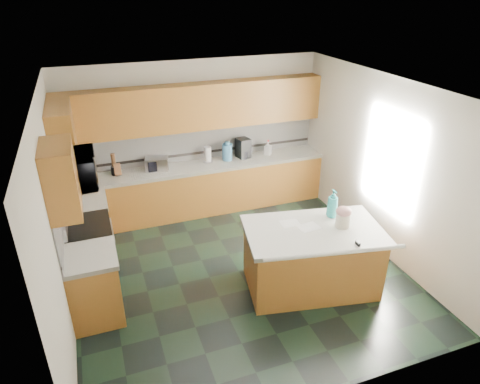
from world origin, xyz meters
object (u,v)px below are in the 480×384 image
island_top (314,231)px  soap_bottle_island (333,203)px  treat_jar (343,220)px  knife_block (117,169)px  toaster_oven (157,164)px  coffee_maker (243,148)px  island_base (311,260)px

island_top → soap_bottle_island: 0.51m
treat_jar → knife_block: size_ratio=0.98×
soap_bottle_island → treat_jar: bearing=-87.2°
treat_jar → soap_bottle_island: size_ratio=0.49×
toaster_oven → treat_jar: bearing=-41.4°
coffee_maker → treat_jar: bearing=-94.2°
coffee_maker → soap_bottle_island: bearing=-93.1°
knife_block → coffee_maker: (2.27, 0.03, 0.08)m
knife_block → treat_jar: bearing=-51.5°
island_base → treat_jar: treat_jar is taller
treat_jar → toaster_oven: bearing=113.6°
island_base → island_top: 0.46m
soap_bottle_island → toaster_oven: bearing=133.6°
island_base → toaster_oven: toaster_oven is taller
island_top → knife_block: size_ratio=8.95×
soap_bottle_island → toaster_oven: (-1.98, 2.48, -0.09)m
island_base → treat_jar: bearing=1.0°
island_top → coffee_maker: size_ratio=4.99×
island_base → island_top: island_top is taller
coffee_maker → island_top: bearing=-102.1°
treat_jar → soap_bottle_island: bearing=76.0°
island_top → soap_bottle_island: (0.40, 0.22, 0.23)m
soap_bottle_island → knife_block: bearing=141.9°
soap_bottle_island → knife_block: (-2.65, 2.48, -0.10)m
island_base → knife_block: size_ratio=8.45×
island_base → coffee_maker: (0.02, 2.73, 0.67)m
toaster_oven → coffee_maker: 1.61m
island_top → toaster_oven: size_ratio=4.73×
toaster_oven → soap_bottle_island: bearing=-38.2°
island_base → coffee_maker: 2.81m
island_base → soap_bottle_island: soap_bottle_island is taller
island_base → soap_bottle_island: bearing=40.1°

